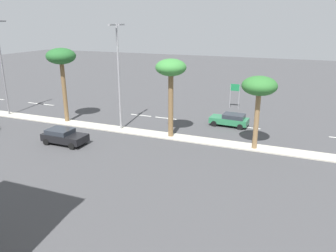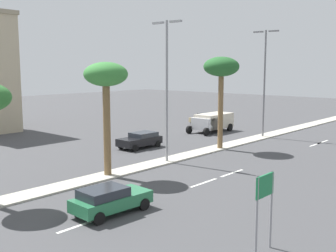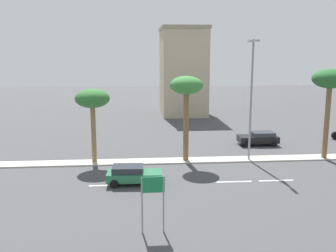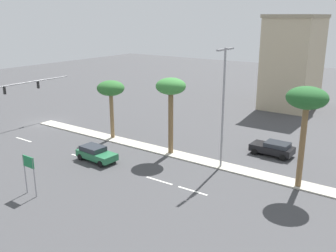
# 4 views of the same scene
# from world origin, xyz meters

# --- Properties ---
(ground_plane) EXTENTS (160.00, 160.00, 0.00)m
(ground_plane) POSITION_xyz_m (0.00, 26.18, 0.00)
(ground_plane) COLOR #424244
(median_curb) EXTENTS (1.80, 67.33, 0.12)m
(median_curb) POSITION_xyz_m (0.00, 33.66, 0.06)
(median_curb) COLOR #B7B2A3
(median_curb) RESTS_ON ground
(lane_stripe_near) EXTENTS (0.20, 2.80, 0.01)m
(lane_stripe_near) POSITION_xyz_m (6.11, 13.69, 0.01)
(lane_stripe_near) COLOR silver
(lane_stripe_near) RESTS_ON ground
(lane_stripe_trailing) EXTENTS (0.20, 2.80, 0.01)m
(lane_stripe_trailing) POSITION_xyz_m (6.11, 23.58, 0.01)
(lane_stripe_trailing) COLOR silver
(lane_stripe_trailing) RESTS_ON ground
(lane_stripe_center) EXTENTS (0.20, 2.80, 0.01)m
(lane_stripe_center) POSITION_xyz_m (6.11, 26.98, 0.01)
(lane_stripe_center) COLOR silver
(lane_stripe_center) RESTS_ON ground
(lane_stripe_inboard) EXTENTS (0.20, 2.80, 0.01)m
(lane_stripe_inboard) POSITION_xyz_m (6.11, 43.83, 0.01)
(lane_stripe_inboard) COLOR silver
(lane_stripe_inboard) RESTS_ON ground
(lane_stripe_left) EXTENTS (0.20, 2.80, 0.01)m
(lane_stripe_left) POSITION_xyz_m (6.11, 42.09, 0.01)
(lane_stripe_left) COLOR silver
(lane_stripe_left) RESTS_ON ground
(directional_road_sign) EXTENTS (0.10, 1.33, 3.29)m
(directional_road_sign) POSITION_xyz_m (14.17, 16.82, 2.36)
(directional_road_sign) COLOR gray
(directional_road_sign) RESTS_ON ground
(palm_tree_center) EXTENTS (3.11, 3.11, 6.70)m
(palm_tree_center) POSITION_xyz_m (-0.25, 12.08, 5.77)
(palm_tree_center) COLOR olive
(palm_tree_center) RESTS_ON median_curb
(palm_tree_left) EXTENTS (3.01, 3.01, 7.82)m
(palm_tree_left) POSITION_xyz_m (-0.00, 20.53, 6.73)
(palm_tree_left) COLOR brown
(palm_tree_left) RESTS_ON median_curb
(palm_tree_front) EXTENTS (3.26, 3.26, 8.42)m
(palm_tree_front) POSITION_xyz_m (0.36, 33.81, 7.33)
(palm_tree_front) COLOR brown
(palm_tree_front) RESTS_ON median_curb
(street_lamp_near) EXTENTS (2.90, 0.24, 11.04)m
(street_lamp_near) POSITION_xyz_m (0.25, 26.49, 6.50)
(street_lamp_near) COLOR gray
(street_lamp_near) RESTS_ON median_curb
(street_lamp_outboard) EXTENTS (2.90, 0.24, 11.36)m
(street_lamp_outboard) POSITION_xyz_m (0.03, 42.50, 6.67)
(street_lamp_outboard) COLOR slate
(street_lamp_outboard) RESTS_ON median_curb
(sedan_green_mid) EXTENTS (2.16, 4.32, 1.44)m
(sedan_green_mid) POSITION_xyz_m (5.92, 15.65, 0.77)
(sedan_green_mid) COLOR #287047
(sedan_green_mid) RESTS_ON ground
(sedan_black_right) EXTENTS (2.17, 4.31, 1.45)m
(sedan_black_right) POSITION_xyz_m (-5.69, 29.38, 0.78)
(sedan_black_right) COLOR black
(sedan_black_right) RESTS_ON ground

